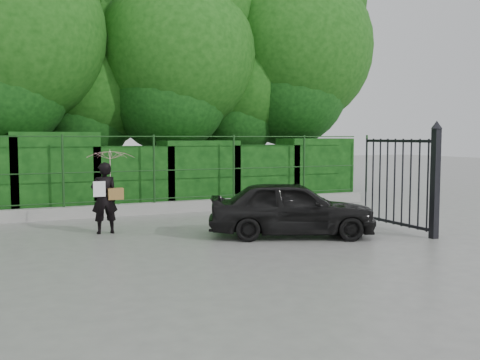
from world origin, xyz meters
name	(u,v)px	position (x,y,z in m)	size (l,w,h in m)	color
ground	(198,246)	(0.00, 0.00, 0.00)	(80.00, 80.00, 0.00)	gray
kerb	(140,209)	(0.00, 4.50, 0.15)	(14.00, 0.25, 0.30)	#9E9E99
fence	(147,169)	(0.22, 4.50, 1.20)	(14.13, 0.06, 1.80)	#193F17
hedge	(129,175)	(-0.04, 5.50, 0.97)	(14.20, 1.20, 2.17)	black
trees	(149,56)	(1.14, 7.74, 4.62)	(17.10, 6.15, 8.08)	black
gate	(418,178)	(4.60, -0.72, 1.19)	(0.22, 2.33, 2.36)	black
woman	(109,177)	(-1.22, 2.12, 1.18)	(1.00, 1.02, 1.78)	black
car	(292,208)	(2.12, 0.20, 0.58)	(1.36, 3.39, 1.15)	black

